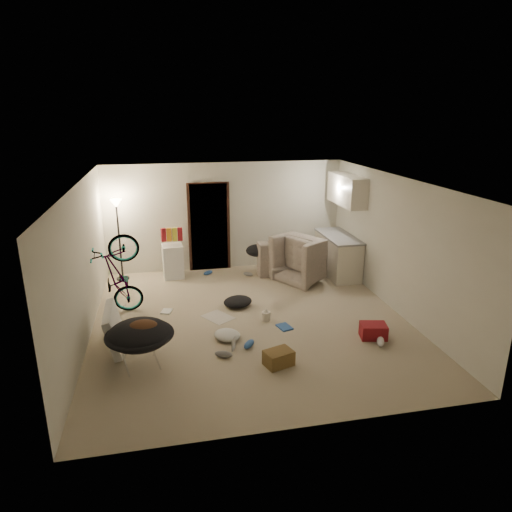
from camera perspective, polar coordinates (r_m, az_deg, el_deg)
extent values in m
cube|color=tan|center=(8.32, -0.69, -8.07)|extent=(5.50, 6.00, 0.02)
cube|color=white|center=(7.57, -0.76, 9.36)|extent=(5.50, 6.00, 0.02)
cube|color=beige|center=(10.72, -3.83, 4.97)|extent=(5.50, 0.02, 2.50)
cube|color=beige|center=(5.15, 5.82, -9.68)|extent=(5.50, 0.02, 2.50)
cube|color=beige|center=(7.84, -20.95, -1.02)|extent=(0.02, 6.00, 2.50)
cube|color=beige|center=(8.79, 17.23, 1.33)|extent=(0.02, 6.00, 2.50)
cube|color=black|center=(10.69, -5.90, 3.61)|extent=(0.85, 0.10, 2.04)
cube|color=#311A11|center=(10.66, -5.88, 3.57)|extent=(0.97, 0.04, 2.10)
cylinder|color=black|center=(10.67, -16.28, -2.71)|extent=(0.28, 0.28, 0.03)
cylinder|color=black|center=(10.42, -16.68, 1.60)|extent=(0.04, 0.04, 1.70)
cone|color=#FFE0A5|center=(10.23, -17.10, 6.29)|extent=(0.24, 0.24, 0.18)
cube|color=beige|center=(10.60, 10.16, 0.04)|extent=(0.60, 1.50, 0.88)
cube|color=gray|center=(10.48, 10.30, 2.44)|extent=(0.64, 1.54, 0.04)
cube|color=beige|center=(10.30, 11.30, 8.11)|extent=(0.38, 1.40, 0.65)
imported|color=#39413A|center=(10.79, 5.19, -0.28)|extent=(1.99, 0.80, 0.58)
imported|color=#39413A|center=(10.32, 6.61, -0.71)|extent=(1.42, 1.47, 0.73)
imported|color=black|center=(8.76, -16.67, -4.46)|extent=(1.62, 0.77, 0.92)
imported|color=maroon|center=(7.30, -3.01, -11.86)|extent=(0.27, 0.25, 0.02)
cube|color=white|center=(10.42, -10.34, -0.65)|extent=(0.47, 0.47, 0.76)
cube|color=maroon|center=(10.24, -11.48, 2.59)|extent=(0.12, 0.10, 0.30)
cube|color=orange|center=(10.24, -10.81, 2.64)|extent=(0.11, 0.09, 0.30)
cube|color=gold|center=(10.24, -10.14, 2.68)|extent=(0.11, 0.08, 0.30)
cube|color=maroon|center=(10.25, -9.47, 2.72)|extent=(0.11, 0.09, 0.30)
cylinder|color=silver|center=(7.04, -14.18, -11.55)|extent=(0.66, 0.66, 0.46)
ellipsoid|color=black|center=(6.91, -14.36, -9.50)|extent=(0.92, 0.92, 0.39)
torus|color=black|center=(6.91, -14.36, -9.50)|extent=(1.00, 1.00, 0.07)
ellipsoid|color=#4A2B19|center=(6.83, -14.01, -8.77)|extent=(0.51, 0.44, 0.22)
ellipsoid|color=black|center=(10.48, 0.25, 0.69)|extent=(0.63, 0.54, 0.28)
cube|color=silver|center=(7.62, -17.32, -8.65)|extent=(0.28, 1.00, 0.67)
cube|color=brown|center=(6.92, 2.85, -12.61)|extent=(0.48, 0.40, 0.23)
cube|color=maroon|center=(7.91, 14.45, -9.05)|extent=(0.48, 0.39, 0.24)
cylinder|color=beige|center=(8.28, 1.27, -7.52)|extent=(0.16, 0.16, 0.16)
cone|color=beige|center=(8.23, 1.28, -6.80)|extent=(0.09, 0.09, 0.07)
cube|color=beige|center=(8.45, -4.78, -7.62)|extent=(0.64, 0.67, 0.01)
cube|color=#2D58A5|center=(8.05, 3.57, -8.84)|extent=(0.27, 0.32, 0.03)
cube|color=silver|center=(8.79, -11.13, -6.80)|extent=(0.24, 0.28, 0.02)
ellipsoid|color=#2D58A5|center=(10.57, -6.01, -2.09)|extent=(0.27, 0.23, 0.09)
ellipsoid|color=slate|center=(10.43, -1.00, -2.28)|extent=(0.26, 0.22, 0.09)
ellipsoid|color=#2D58A5|center=(7.42, -0.88, -10.95)|extent=(0.27, 0.30, 0.11)
ellipsoid|color=slate|center=(7.15, -4.07, -12.16)|extent=(0.30, 0.22, 0.10)
ellipsoid|color=white|center=(7.75, 15.30, -10.26)|extent=(0.24, 0.32, 0.11)
ellipsoid|color=black|center=(8.85, -2.29, -5.72)|extent=(0.70, 0.66, 0.18)
ellipsoid|color=silver|center=(7.66, -3.62, -9.82)|extent=(0.60, 0.61, 0.14)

